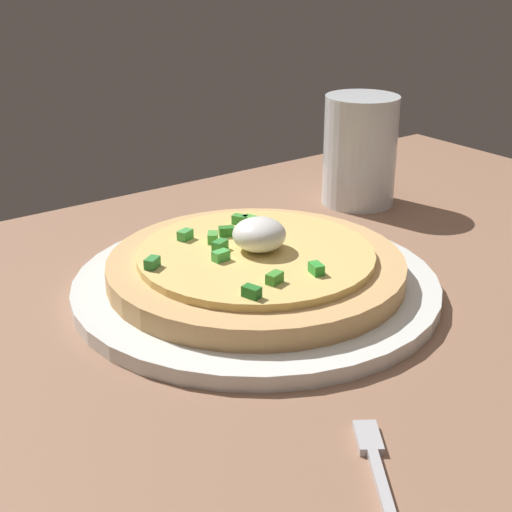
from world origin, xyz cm
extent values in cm
cube|color=#8E664E|center=(0.00, 0.00, 1.01)|extent=(102.61, 64.39, 2.02)
cylinder|color=white|center=(-0.69, -3.39, 2.64)|extent=(29.72, 29.72, 1.24)
cylinder|color=tan|center=(-0.69, -3.39, 4.16)|extent=(24.06, 24.06, 1.81)
cylinder|color=#EAC66E|center=(-0.69, -3.39, 5.39)|extent=(19.12, 19.12, 0.64)
ellipsoid|color=white|center=(-1.03, -3.43, 7.03)|extent=(4.31, 4.31, 2.65)
cube|color=#31893C|center=(7.62, -5.42, 6.11)|extent=(1.51, 1.37, 0.80)
cube|color=#348B39|center=(1.52, -5.27, 6.11)|extent=(1.49, 1.22, 0.80)
cube|color=#2E7D28|center=(-0.65, -7.51, 6.11)|extent=(1.50, 1.27, 0.80)
cube|color=green|center=(-3.79, -8.45, 6.11)|extent=(1.17, 1.47, 0.80)
cube|color=green|center=(1.06, -7.04, 6.11)|extent=(1.40, 1.51, 0.80)
cube|color=green|center=(2.57, -8.90, 6.11)|extent=(1.48, 1.20, 0.80)
cube|color=green|center=(2.65, -3.47, 6.11)|extent=(1.34, 0.90, 0.80)
cube|color=green|center=(-1.73, 2.78, 6.11)|extent=(1.09, 1.44, 0.80)
cube|color=#247A29|center=(4.50, 3.14, 6.11)|extent=(1.13, 1.46, 0.80)
cube|color=#288537|center=(-1.68, -4.61, 6.11)|extent=(1.15, 1.46, 0.80)
cube|color=green|center=(1.80, 2.26, 6.11)|extent=(1.46, 1.15, 0.80)
cube|color=green|center=(-3.18, -9.16, 6.11)|extent=(1.32, 1.51, 0.80)
cylinder|color=silver|center=(-22.98, -15.01, 7.84)|extent=(7.82, 7.82, 11.64)
cylinder|color=#A15A24|center=(-22.98, -15.01, 6.21)|extent=(6.88, 6.88, 7.58)
cube|color=#B7B7BC|center=(8.73, 20.71, 2.27)|extent=(4.81, 6.70, 0.50)
cube|color=#B7B7BC|center=(5.78, 16.37, 2.27)|extent=(2.73, 3.10, 0.50)
camera|label=1|loc=(32.32, 41.53, 29.12)|focal=52.98mm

